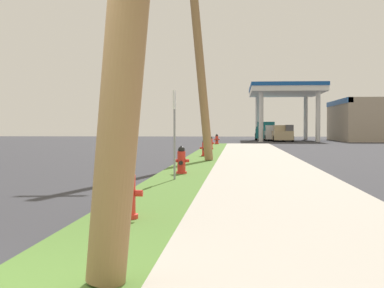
% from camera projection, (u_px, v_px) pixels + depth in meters
% --- Properties ---
extents(fire_hydrant_nearest, '(0.42, 0.37, 0.74)m').
position_uv_depth(fire_hydrant_nearest, '(127.00, 195.00, 7.67)').
color(fire_hydrant_nearest, red).
rests_on(fire_hydrant_nearest, grass_verge).
extents(fire_hydrant_second, '(0.42, 0.38, 0.74)m').
position_uv_depth(fire_hydrant_second, '(181.00, 162.00, 15.14)').
color(fire_hydrant_second, red).
rests_on(fire_hydrant_second, grass_verge).
extents(fire_hydrant_third, '(0.42, 0.37, 0.74)m').
position_uv_depth(fire_hydrant_third, '(205.00, 149.00, 24.43)').
color(fire_hydrant_third, red).
rests_on(fire_hydrant_third, grass_verge).
extents(fire_hydrant_fourth, '(0.42, 0.37, 0.74)m').
position_uv_depth(fire_hydrant_fourth, '(211.00, 143.00, 32.09)').
color(fire_hydrant_fourth, red).
rests_on(fire_hydrant_fourth, grass_verge).
extents(fire_hydrant_fifth, '(0.42, 0.38, 0.74)m').
position_uv_depth(fire_hydrant_fifth, '(217.00, 140.00, 41.73)').
color(fire_hydrant_fifth, red).
rests_on(fire_hydrant_fifth, grass_verge).
extents(utility_pole_midground, '(1.82, 0.49, 10.12)m').
position_uv_depth(utility_pole_midground, '(196.00, 23.00, 20.97)').
color(utility_pole_midground, '#937047').
rests_on(utility_pole_midground, grass_verge).
extents(street_sign_post, '(0.05, 0.36, 2.12)m').
position_uv_depth(street_sign_post, '(175.00, 116.00, 13.41)').
color(street_sign_post, gray).
rests_on(street_sign_post, grass_verge).
extents(gas_station_canopy, '(14.35, 12.26, 5.62)m').
position_uv_depth(gas_station_canopy, '(347.00, 114.00, 57.07)').
color(gas_station_canopy, silver).
rests_on(gas_station_canopy, ground).
extents(car_white_by_near_pump, '(1.95, 4.51, 1.57)m').
position_uv_depth(car_white_by_near_pump, '(273.00, 134.00, 57.68)').
color(car_white_by_near_pump, white).
rests_on(car_white_by_near_pump, ground).
extents(car_tan_by_far_pump, '(1.94, 4.50, 1.57)m').
position_uv_depth(car_tan_by_far_pump, '(282.00, 134.00, 54.14)').
color(car_tan_by_far_pump, tan).
rests_on(car_tan_by_far_pump, ground).
extents(truck_teal_at_forecourt, '(2.54, 5.55, 1.97)m').
position_uv_depth(truck_teal_at_forecourt, '(266.00, 131.00, 61.04)').
color(truck_teal_at_forecourt, '#197075').
rests_on(truck_teal_at_forecourt, ground).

